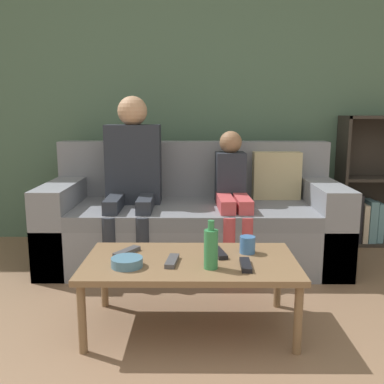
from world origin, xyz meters
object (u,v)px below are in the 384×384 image
Objects in this scene: bookshelf at (369,193)px; tv_remote_3 at (219,253)px; tv_remote_1 at (246,265)px; tv_remote_2 at (172,261)px; bottle at (211,248)px; couch at (194,222)px; tv_remote_0 at (127,252)px; coffee_table at (190,266)px; snack_bowl at (127,262)px; person_adult at (133,169)px; person_child at (232,192)px; cup_near at (247,245)px.

tv_remote_3 is (-1.35, -1.42, -0.05)m from bookshelf.
tv_remote_2 is at bearing 173.07° from tv_remote_1.
bottle is (-0.05, -0.19, 0.09)m from tv_remote_3.
couch is 12.45× the size of tv_remote_0.
bookshelf is 6.16× the size of tv_remote_2.
coffee_table is at bearing 16.56° from tv_remote_0.
bottle reaches higher than coffee_table.
couch is 13.86× the size of snack_bowl.
person_adult is at bearing 113.73° from coffee_table.
person_child is 1.02m from tv_remote_1.
bookshelf reaches higher than tv_remote_0.
bottle reaches higher than tv_remote_0.
cup_near reaches higher than snack_bowl.
person_child is 5.55× the size of tv_remote_2.
person_adult reaches higher than bookshelf.
cup_near is (0.01, -0.79, -0.13)m from person_child.
person_child reaches higher than tv_remote_1.
bookshelf reaches higher than tv_remote_3.
person_adult is 1.23m from bottle.
person_adult reaches higher than tv_remote_1.
couch reaches higher than tv_remote_0.
bookshelf is 2.14m from bottle.
person_adult reaches higher than cup_near.
person_adult is (-1.92, -0.53, 0.28)m from bookshelf.
couch reaches higher than tv_remote_2.
cup_near is 0.59× the size of snack_bowl.
tv_remote_1 and tv_remote_3 have the same top height.
bottle is at bearing -131.53° from cup_near.
tv_remote_2 is at bearing -135.69° from bookshelf.
bookshelf reaches higher than tv_remote_1.
tv_remote_0 is at bearing -110.48° from couch.
coffee_table is 0.88× the size of person_adult.
couch is at bearing 90.65° from tv_remote_2.
bookshelf is 1.00× the size of coffee_table.
tv_remote_2 is (-0.09, -0.05, 0.05)m from coffee_table.
snack_bowl reaches higher than tv_remote_1.
tv_remote_0 is at bearing -142.47° from bookshelf.
person_child is at bearing 74.78° from tv_remote_2.
person_child reaches higher than tv_remote_2.
bookshelf is 2.41m from snack_bowl.
bottle is at bearing -13.48° from tv_remote_2.
person_child is 1.04m from tv_remote_0.
tv_remote_0 is 0.99× the size of tv_remote_1.
person_child is 5.48× the size of tv_remote_3.
snack_bowl is at bearing -84.16° from person_adult.
snack_bowl is (-0.59, -1.00, -0.16)m from person_child.
tv_remote_1 and tv_remote_2 have the same top height.
tv_remote_0 is at bearing 165.45° from tv_remote_3.
tv_remote_3 is at bearing 75.70° from bottle.
tv_remote_3 is (0.24, 0.13, 0.00)m from tv_remote_2.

